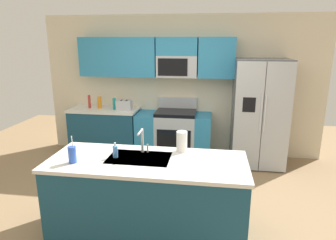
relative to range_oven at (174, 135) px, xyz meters
name	(u,v)px	position (x,y,z in m)	size (l,w,h in m)	color
ground_plane	(163,209)	(0.10, -1.80, -0.44)	(9.00, 9.00, 0.00)	#997A56
kitchen_wall_unit	(174,78)	(-0.04, 0.28, 1.03)	(5.20, 0.43, 2.60)	beige
back_counter	(105,131)	(-1.33, 0.00, 0.01)	(1.28, 0.63, 0.90)	navy
range_oven	(174,135)	(0.00, 0.00, 0.00)	(1.36, 0.61, 1.10)	#B7BABF
refrigerator	(259,113)	(1.49, -0.07, 0.48)	(0.90, 0.76, 1.85)	#4C4F54
island_counter	(148,197)	(0.01, -2.32, 0.01)	(2.14, 0.86, 0.90)	navy
toaster	(124,105)	(-0.92, -0.05, 0.55)	(0.28, 0.16, 0.18)	#B7BABF
pepper_mill	(89,102)	(-1.61, 0.00, 0.58)	(0.05, 0.05, 0.25)	#B2332D
bottle_orange	(100,102)	(-1.41, 0.02, 0.57)	(0.07, 0.07, 0.22)	orange
bottle_teal	(114,104)	(-1.11, -0.04, 0.56)	(0.06, 0.06, 0.22)	teal
sink_faucet	(142,139)	(-0.08, -2.13, 0.62)	(0.08, 0.21, 0.28)	#B7BABF
drink_cup_blue	(72,155)	(-0.74, -2.51, 0.55)	(0.08, 0.08, 0.30)	blue
soap_dispenser	(115,151)	(-0.35, -2.30, 0.53)	(0.06, 0.06, 0.17)	#4C8CD8
paper_towel_roll	(182,142)	(0.35, -2.02, 0.58)	(0.12, 0.12, 0.24)	white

